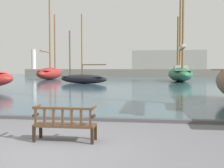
# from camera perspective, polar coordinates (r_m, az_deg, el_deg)

# --- Properties ---
(ground_plane) EXTENTS (160.00, 160.00, 0.00)m
(ground_plane) POSITION_cam_1_polar(r_m,az_deg,el_deg) (6.80, -12.43, -13.16)
(ground_plane) COLOR slate
(harbor_water) EXTENTS (100.00, 80.00, 0.08)m
(harbor_water) POSITION_cam_1_polar(r_m,az_deg,el_deg) (50.20, 5.37, 1.04)
(harbor_water) COLOR #385666
(harbor_water) RESTS_ON ground
(quay_edge_kerb) EXTENTS (40.00, 0.30, 0.12)m
(quay_edge_kerb) POSITION_cam_1_polar(r_m,az_deg,el_deg) (10.39, -4.95, -7.06)
(quay_edge_kerb) COLOR #4C4C50
(quay_edge_kerb) RESTS_ON ground
(park_bench) EXTENTS (1.60, 0.53, 0.92)m
(park_bench) POSITION_cam_1_polar(r_m,az_deg,el_deg) (7.48, -9.58, -7.91)
(park_bench) COLOR black
(park_bench) RESTS_ON ground
(sailboat_mid_port) EXTENTS (3.48, 10.40, 14.35)m
(sailboat_mid_port) POSITION_cam_1_polar(r_m,az_deg,el_deg) (48.46, -12.48, 2.38)
(sailboat_mid_port) COLOR maroon
(sailboat_mid_port) RESTS_ON harbor_water
(sailboat_centre_channel) EXTENTS (3.25, 11.29, 13.51)m
(sailboat_centre_channel) POSITION_cam_1_polar(r_m,az_deg,el_deg) (41.07, 13.65, 2.39)
(sailboat_centre_channel) COLOR #2D6647
(sailboat_centre_channel) RESTS_ON harbor_water
(sailboat_distant_harbor) EXTENTS (6.74, 3.77, 8.31)m
(sailboat_distant_harbor) POSITION_cam_1_polar(r_m,az_deg,el_deg) (33.94, -5.89, 1.23)
(sailboat_distant_harbor) COLOR black
(sailboat_distant_harbor) RESTS_ON harbor_water
(far_breakwater) EXTENTS (52.71, 2.40, 6.28)m
(far_breakwater) POSITION_cam_1_polar(r_m,az_deg,el_deg) (61.85, 7.56, 3.20)
(far_breakwater) COLOR slate
(far_breakwater) RESTS_ON ground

